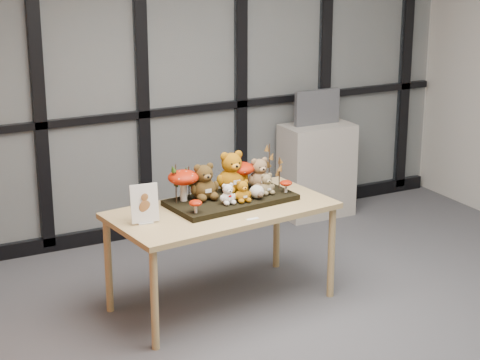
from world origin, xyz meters
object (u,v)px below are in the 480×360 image
bear_beige_small (266,183)px  plush_cream_hedgehog (257,191)px  bear_brown_medium (204,179)px  mushroom_back_right (241,174)px  bear_small_yellow (242,190)px  bear_tan_back (259,171)px  mushroom_back_left (183,184)px  bear_pooh_yellow (231,169)px  mushroom_front_left (196,206)px  sign_holder (145,206)px  cabinet (317,170)px  diorama_tray (231,200)px  monitor (317,107)px  bear_white_bow (228,193)px  mushroom_front_right (286,186)px  display_table (222,217)px

bear_beige_small → plush_cream_hedgehog: (-0.10, -0.06, -0.03)m
bear_brown_medium → mushroom_back_right: 0.34m
mushroom_back_right → bear_small_yellow: bearing=-115.9°
bear_tan_back → mushroom_back_left: 0.60m
bear_pooh_yellow → mushroom_front_left: bear_pooh_yellow is taller
sign_holder → cabinet: size_ratio=0.31×
bear_brown_medium → diorama_tray: bearing=-26.3°
sign_holder → monitor: monitor is taller
bear_small_yellow → mushroom_back_right: size_ratio=0.79×
mushroom_back_right → sign_holder: bearing=-162.6°
bear_brown_medium → monitor: 2.04m
plush_cream_hedgehog → bear_beige_small: bearing=21.3°
diorama_tray → bear_beige_small: size_ratio=5.34×
mushroom_front_left → sign_holder: size_ratio=0.37×
cabinet → sign_holder: bearing=-148.0°
mushroom_back_left → mushroom_back_right: (0.47, 0.06, -0.01)m
bear_tan_back → mushroom_front_left: 0.69m
bear_brown_medium → bear_beige_small: bearing=-19.8°
bear_tan_back → mushroom_back_right: bearing=155.6°
diorama_tray → bear_beige_small: (0.26, -0.04, 0.10)m
bear_white_bow → sign_holder: (-0.60, -0.01, 0.00)m
plush_cream_hedgehog → sign_holder: sign_holder is taller
bear_pooh_yellow → monitor: size_ratio=0.73×
plush_cream_hedgehog → cabinet: (1.32, 1.32, -0.38)m
bear_white_bow → mushroom_front_left: size_ratio=1.64×
diorama_tray → bear_brown_medium: bear_brown_medium is taller
bear_small_yellow → plush_cream_hedgehog: bear_small_yellow is taller
bear_small_yellow → bear_white_bow: bearing=171.1°
bear_small_yellow → plush_cream_hedgehog: 0.13m
diorama_tray → bear_small_yellow: bearing=-81.5°
mushroom_back_left → cabinet: 2.17m
bear_small_yellow → mushroom_front_left: (-0.38, -0.07, -0.04)m
monitor → bear_brown_medium: bearing=-144.3°
bear_white_bow → mushroom_front_right: 0.48m
mushroom_front_right → monitor: size_ratio=0.22×
bear_brown_medium → mushroom_front_right: size_ratio=2.86×
mushroom_front_right → cabinet: 1.73m
mushroom_back_right → cabinet: bearing=39.4°
diorama_tray → sign_holder: size_ratio=3.33×
mushroom_front_left → cabinet: (1.82, 1.41, -0.38)m
bear_white_bow → monitor: monitor is taller
bear_brown_medium → plush_cream_hedgehog: bear_brown_medium is taller
bear_pooh_yellow → mushroom_back_right: size_ratio=1.50×
bear_tan_back → sign_holder: (-0.96, -0.22, -0.04)m
bear_white_bow → plush_cream_hedgehog: bear_white_bow is taller
bear_white_bow → mushroom_back_right: size_ratio=0.74×
display_table → mushroom_front_right: (0.50, -0.00, 0.15)m
bear_pooh_yellow → bear_small_yellow: (-0.04, -0.24, -0.08)m
bear_tan_back → cabinet: bear_tan_back is taller
bear_brown_medium → mushroom_front_left: bearing=-132.0°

